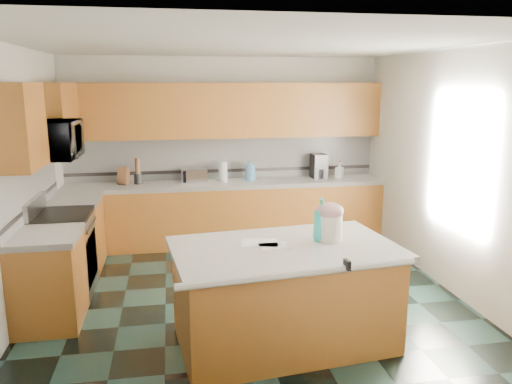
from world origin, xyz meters
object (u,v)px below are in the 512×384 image
object	(u,v)px
island_base	(284,298)
knife_block	(123,176)
toaster_oven	(194,175)
treat_jar	(330,228)
soap_bottle_island	(321,220)
coffee_maker	(319,166)
island_top	(285,249)

from	to	relation	value
island_base	knife_block	bearing A→B (deg)	111.70
toaster_oven	treat_jar	bearing A→B (deg)	-69.48
treat_jar	knife_block	world-z (taller)	knife_block
soap_bottle_island	toaster_oven	bearing A→B (deg)	114.51
island_base	coffee_maker	world-z (taller)	coffee_maker
soap_bottle_island	toaster_oven	xyz separation A→B (m)	(-1.00, 2.94, -0.09)
knife_block	toaster_oven	size ratio (longest dim) A/B	0.66
island_top	treat_jar	bearing A→B (deg)	5.35
soap_bottle_island	knife_block	distance (m)	3.55
island_base	island_top	distance (m)	0.46
island_top	treat_jar	distance (m)	0.47
knife_block	coffee_maker	bearing A→B (deg)	21.00
island_top	treat_jar	world-z (taller)	treat_jar
island_base	knife_block	distance (m)	3.50
treat_jar	soap_bottle_island	xyz separation A→B (m)	(-0.08, 0.01, 0.08)
treat_jar	coffee_maker	distance (m)	3.08
treat_jar	island_base	bearing A→B (deg)	-163.01
island_base	treat_jar	xyz separation A→B (m)	(0.44, 0.09, 0.61)
island_base	soap_bottle_island	bearing A→B (deg)	8.66
toaster_oven	coffee_maker	size ratio (longest dim) A/B	1.01
toaster_oven	soap_bottle_island	bearing A→B (deg)	-70.78
knife_block	coffee_maker	world-z (taller)	coffee_maker
soap_bottle_island	knife_block	xyz separation A→B (m)	(-1.99, 2.94, -0.07)
treat_jar	toaster_oven	xyz separation A→B (m)	(-1.07, 2.95, -0.01)
knife_block	island_top	bearing A→B (deg)	-41.43
island_top	soap_bottle_island	distance (m)	0.44
soap_bottle_island	island_base	bearing A→B (deg)	-159.11
knife_block	coffee_maker	xyz separation A→B (m)	(2.86, 0.03, 0.06)
island_top	knife_block	xyz separation A→B (m)	(-1.63, 3.04, 0.15)
island_top	coffee_maker	bearing A→B (deg)	61.60
island_top	toaster_oven	xyz separation A→B (m)	(-0.64, 3.04, 0.14)
soap_bottle_island	coffee_maker	world-z (taller)	soap_bottle_island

